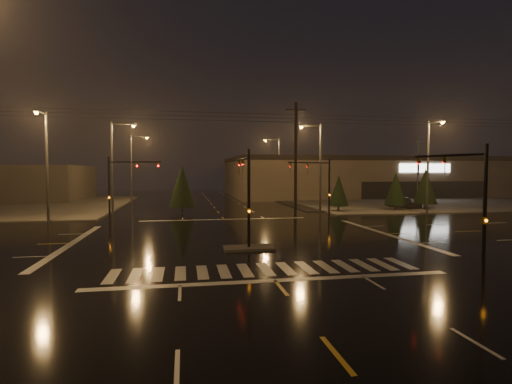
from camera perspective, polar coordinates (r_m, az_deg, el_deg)
The scene contains 24 objects.
ground at distance 28.07m, azimuth -2.33°, elevation -6.61°, with size 140.00×140.00×0.00m, color black.
sidewalk_ne at distance 66.78m, azimuth 20.21°, elevation -1.15°, with size 36.00×36.00×0.12m, color #4A4742.
median_island at distance 24.17m, azimuth -1.02°, elevation -7.99°, with size 3.00×1.60×0.15m, color #4A4742.
crosswalk at distance 19.38m, azimuth 1.40°, elevation -10.97°, with size 15.00×2.60×0.01m, color beige.
stop_bar_near at distance 17.49m, azimuth 2.75°, elevation -12.52°, with size 16.00×0.50×0.01m, color beige.
stop_bar_far at distance 38.89m, azimuth -4.56°, elevation -3.92°, with size 16.00×0.50×0.01m, color beige.
parking_lot at distance 67.80m, azimuth 24.71°, elevation -1.20°, with size 50.00×24.00×0.08m, color black.
retail_building at distance 83.03m, azimuth 17.65°, elevation 2.28°, with size 60.20×28.30×7.20m.
signal_mast_median at distance 24.66m, azimuth -1.37°, elevation 0.83°, with size 0.25×4.59×6.00m.
signal_mast_ne at distance 39.84m, azimuth 9.27°, elevation 1.68°, with size 4.84×1.86×6.00m.
signal_mast_nw at distance 37.99m, azimuth -18.86°, elevation 1.49°, with size 4.84×1.86×6.00m.
signal_mast_se at distance 22.57m, azimuth 28.18°, elevation 0.17°, with size 1.55×3.87×6.00m.
streetlight_1 at distance 46.03m, azimuth -19.52°, elevation 4.22°, with size 2.77×0.32×10.00m.
streetlight_2 at distance 61.87m, azimuth -17.12°, elevation 3.90°, with size 2.77×0.32×10.00m.
streetlight_3 at distance 45.94m, azimuth 8.83°, elevation 4.36°, with size 2.77×0.32×10.00m.
streetlight_4 at distance 65.17m, azimuth 3.07°, elevation 3.98°, with size 2.77×0.32×10.00m.
streetlight_5 at distance 40.50m, azimuth -27.84°, elevation 4.24°, with size 0.32×2.77×10.00m.
streetlight_6 at distance 46.44m, azimuth 23.58°, elevation 4.13°, with size 0.32×2.77×10.00m.
utility_pole_1 at distance 43.09m, azimuth 5.69°, elevation 4.91°, with size 2.20×0.32×12.00m.
conifer_0 at distance 46.81m, azimuth 11.74°, elevation 0.20°, with size 2.25×2.25×4.21m.
conifer_1 at distance 50.00m, azimuth 19.33°, elevation 0.49°, with size 2.49×2.49×4.60m.
conifer_2 at distance 52.87m, azimuth 23.04°, elevation 0.80°, with size 2.78×2.78×5.05m.
conifer_3 at distance 44.86m, azimuth -10.52°, elevation 0.83°, with size 2.98×2.98×5.35m.
car_parked at distance 53.16m, azimuth 20.28°, elevation -1.39°, with size 1.87×4.64×1.58m, color black.
Camera 1 is at (-3.79, -27.42, 4.68)m, focal length 28.00 mm.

